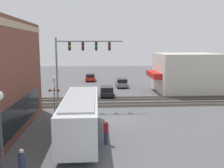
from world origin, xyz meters
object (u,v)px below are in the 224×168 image
object	(u,v)px
streetlamp	(1,135)
parked_car_red	(90,77)
city_bus	(81,115)
crossing_signal	(54,90)
pedestrian_by_lamp	(22,166)
pedestrian_near_bus	(106,132)
parked_car_black	(107,91)
parked_car_grey	(122,83)

from	to	relation	value
streetlamp	parked_car_red	world-z (taller)	streetlamp
city_bus	crossing_signal	size ratio (longest dim) A/B	2.70
pedestrian_by_lamp	pedestrian_near_bus	xyz separation A→B (m)	(4.83, -4.42, -0.05)
crossing_signal	parked_car_black	xyz separation A→B (m)	(7.90, -5.78, -1.66)
parked_car_red	pedestrian_near_bus	distance (m)	31.84
pedestrian_near_bus	parked_car_grey	bearing A→B (deg)	-8.32
parked_car_black	parked_car_grey	xyz separation A→B (m)	(7.38, -2.80, 0.03)
parked_car_grey	parked_car_red	bearing A→B (deg)	35.43
pedestrian_by_lamp	streetlamp	bearing A→B (deg)	156.67
crossing_signal	parked_car_black	size ratio (longest dim) A/B	0.87
crossing_signal	parked_car_black	distance (m)	9.93
parked_car_black	pedestrian_near_bus	size ratio (longest dim) A/B	2.50
parked_car_black	pedestrian_near_bus	distance (m)	16.83
parked_car_black	crossing_signal	bearing A→B (deg)	143.80
parked_car_black	pedestrian_by_lamp	xyz separation A→B (m)	(-21.63, 5.16, 0.31)
pedestrian_by_lamp	parked_car_black	bearing A→B (deg)	-13.42
crossing_signal	pedestrian_by_lamp	size ratio (longest dim) A/B	2.06
parked_car_black	pedestrian_by_lamp	world-z (taller)	pedestrian_by_lamp
parked_car_black	pedestrian_near_bus	bearing A→B (deg)	177.49
city_bus	parked_car_red	world-z (taller)	city_bus
crossing_signal	parked_car_grey	size ratio (longest dim) A/B	0.86
streetlamp	pedestrian_by_lamp	distance (m)	2.38
parked_car_grey	pedestrian_by_lamp	distance (m)	30.09
parked_car_grey	parked_car_red	xyz separation A→B (m)	(7.59, 5.40, -0.01)
parked_car_grey	pedestrian_by_lamp	size ratio (longest dim) A/B	2.41
streetlamp	pedestrian_by_lamp	bearing A→B (deg)	-23.33
crossing_signal	parked_car_red	size ratio (longest dim) A/B	0.81
parked_car_black	parked_car_red	world-z (taller)	parked_car_red
crossing_signal	pedestrian_by_lamp	world-z (taller)	crossing_signal
parked_car_red	pedestrian_near_bus	world-z (taller)	pedestrian_near_bus
city_bus	parked_car_black	xyz separation A→B (m)	(15.28, -2.60, -1.09)
parked_car_black	pedestrian_near_bus	world-z (taller)	pedestrian_near_bus
crossing_signal	parked_car_grey	bearing A→B (deg)	-29.31
streetlamp	parked_car_grey	xyz separation A→B (m)	(30.14, -8.45, -2.32)
crossing_signal	pedestrian_near_bus	world-z (taller)	crossing_signal
parked_car_red	pedestrian_near_bus	size ratio (longest dim) A/B	2.67
parked_car_grey	parked_car_red	world-z (taller)	parked_car_grey
city_bus	parked_car_black	bearing A→B (deg)	-9.66
crossing_signal	pedestrian_near_bus	size ratio (longest dim) A/B	2.16
streetlamp	pedestrian_near_bus	size ratio (longest dim) A/B	2.85
crossing_signal	parked_car_grey	distance (m)	17.60
parked_car_black	pedestrian_near_bus	xyz separation A→B (m)	(-16.81, 0.74, 0.26)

